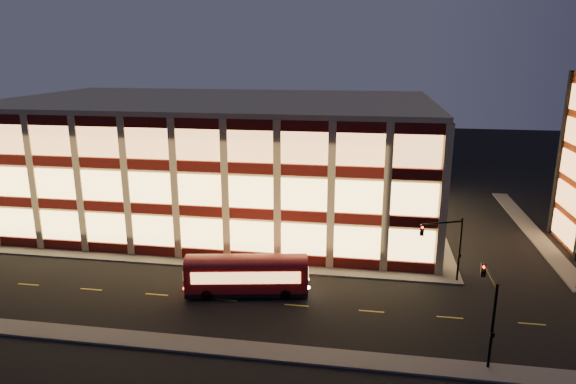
# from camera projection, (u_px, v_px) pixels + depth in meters

# --- Properties ---
(ground) EXTENTS (200.00, 200.00, 0.00)m
(ground) POSITION_uv_depth(u_px,v_px,m) (202.00, 268.00, 48.85)
(ground) COLOR black
(ground) RESTS_ON ground
(sidewalk_office_south) EXTENTS (54.00, 2.00, 0.15)m
(sidewalk_office_south) POSITION_uv_depth(u_px,v_px,m) (176.00, 261.00, 50.26)
(sidewalk_office_south) COLOR #514F4C
(sidewalk_office_south) RESTS_ON ground
(sidewalk_office_east) EXTENTS (2.00, 30.00, 0.15)m
(sidewalk_office_east) POSITION_uv_depth(u_px,v_px,m) (432.00, 223.00, 61.42)
(sidewalk_office_east) COLOR #514F4C
(sidewalk_office_east) RESTS_ON ground
(sidewalk_tower_west) EXTENTS (2.00, 30.00, 0.15)m
(sidewalk_tower_west) POSITION_uv_depth(u_px,v_px,m) (529.00, 228.00, 59.70)
(sidewalk_tower_west) COLOR #514F4C
(sidewalk_tower_west) RESTS_ON ground
(sidewalk_near) EXTENTS (100.00, 2.00, 0.15)m
(sidewalk_near) POSITION_uv_depth(u_px,v_px,m) (143.00, 340.00, 36.46)
(sidewalk_near) COLOR #514F4C
(sidewalk_near) RESTS_ON ground
(office_building) EXTENTS (50.45, 30.45, 14.50)m
(office_building) POSITION_uv_depth(u_px,v_px,m) (221.00, 157.00, 63.50)
(office_building) COLOR tan
(office_building) RESTS_ON ground
(traffic_signal_far) EXTENTS (3.79, 1.87, 6.00)m
(traffic_signal_far) POSITION_uv_depth(u_px,v_px,m) (446.00, 240.00, 44.52)
(traffic_signal_far) COLOR black
(traffic_signal_far) RESTS_ON ground
(traffic_signal_near) EXTENTS (0.32, 4.45, 6.00)m
(traffic_signal_near) POSITION_uv_depth(u_px,v_px,m) (489.00, 301.00, 33.59)
(traffic_signal_near) COLOR black
(traffic_signal_near) RESTS_ON ground
(trolley_bus) EXTENTS (10.50, 4.34, 3.46)m
(trolley_bus) POSITION_uv_depth(u_px,v_px,m) (247.00, 273.00, 43.13)
(trolley_bus) COLOR maroon
(trolley_bus) RESTS_ON ground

